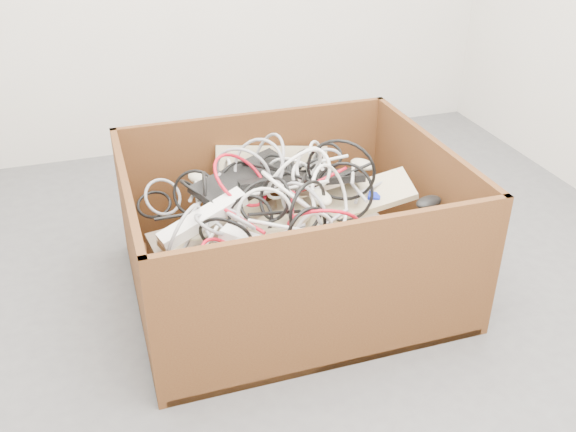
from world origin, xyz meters
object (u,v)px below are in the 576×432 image
object	(u,v)px
power_strip_left	(203,218)
power_strip_right	(266,248)
vga_plug	(374,197)
cardboard_box	(286,256)

from	to	relation	value
power_strip_left	power_strip_right	xyz separation A→B (m)	(0.17, -0.17, -0.05)
power_strip_right	vga_plug	distance (m)	0.50
power_strip_right	vga_plug	bearing A→B (deg)	59.89
cardboard_box	vga_plug	world-z (taller)	cardboard_box
cardboard_box	power_strip_left	size ratio (longest dim) A/B	3.49
cardboard_box	vga_plug	bearing A→B (deg)	-4.18
power_strip_left	vga_plug	size ratio (longest dim) A/B	7.18
power_strip_right	vga_plug	world-z (taller)	power_strip_right
cardboard_box	vga_plug	distance (m)	0.39
cardboard_box	power_strip_right	xyz separation A→B (m)	(-0.14, -0.21, 0.19)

